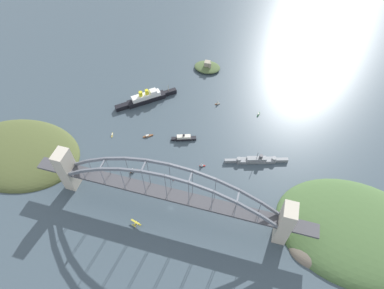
{
  "coord_description": "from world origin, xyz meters",
  "views": [
    {
      "loc": [
        62.89,
        -144.28,
        294.54
      ],
      "look_at": [
        0.0,
        79.81,
        8.0
      ],
      "focal_mm": 30.08,
      "sensor_mm": 36.0,
      "label": 1
    }
  ],
  "objects_px": {
    "ocean_liner": "(146,98)",
    "small_boat_0": "(112,135)",
    "small_boat_5": "(202,164)",
    "seaplane_taxiing_near_bridge": "(136,223)",
    "small_boat_3": "(132,170)",
    "small_boat_1": "(148,136)",
    "small_boat_4": "(218,102)",
    "harbor_arch_bridge": "(169,193)",
    "harbor_ferry_steamer": "(184,138)",
    "small_boat_2": "(259,114)",
    "fort_island_mid_harbor": "(207,67)",
    "channel_marker_buoy": "(174,179)",
    "naval_cruiser": "(257,160)"
  },
  "relations": [
    {
      "from": "small_boat_3",
      "to": "small_boat_5",
      "type": "distance_m",
      "value": 76.71
    },
    {
      "from": "small_boat_3",
      "to": "naval_cruiser",
      "type": "bearing_deg",
      "value": 21.25
    },
    {
      "from": "fort_island_mid_harbor",
      "to": "small_boat_2",
      "type": "bearing_deg",
      "value": -40.44
    },
    {
      "from": "harbor_ferry_steamer",
      "to": "small_boat_0",
      "type": "bearing_deg",
      "value": -168.59
    },
    {
      "from": "harbor_arch_bridge",
      "to": "harbor_ferry_steamer",
      "type": "distance_m",
      "value": 95.78
    },
    {
      "from": "small_boat_0",
      "to": "small_boat_3",
      "type": "xyz_separation_m",
      "value": [
        44.39,
        -42.53,
        3.08
      ]
    },
    {
      "from": "ocean_liner",
      "to": "small_boat_1",
      "type": "height_order",
      "value": "ocean_liner"
    },
    {
      "from": "small_boat_2",
      "to": "small_boat_4",
      "type": "distance_m",
      "value": 54.66
    },
    {
      "from": "small_boat_3",
      "to": "channel_marker_buoy",
      "type": "distance_m",
      "value": 46.75
    },
    {
      "from": "small_boat_0",
      "to": "small_boat_4",
      "type": "distance_m",
      "value": 141.28
    },
    {
      "from": "fort_island_mid_harbor",
      "to": "harbor_ferry_steamer",
      "type": "bearing_deg",
      "value": -87.59
    },
    {
      "from": "seaplane_taxiing_near_bridge",
      "to": "small_boat_5",
      "type": "relative_size",
      "value": 1.81
    },
    {
      "from": "small_boat_2",
      "to": "harbor_arch_bridge",
      "type": "bearing_deg",
      "value": -113.13
    },
    {
      "from": "fort_island_mid_harbor",
      "to": "ocean_liner",
      "type": "bearing_deg",
      "value": -124.59
    },
    {
      "from": "seaplane_taxiing_near_bridge",
      "to": "small_boat_2",
      "type": "bearing_deg",
      "value": 62.72
    },
    {
      "from": "harbor_arch_bridge",
      "to": "harbor_ferry_steamer",
      "type": "bearing_deg",
      "value": 98.19
    },
    {
      "from": "ocean_liner",
      "to": "small_boat_3",
      "type": "relative_size",
      "value": 8.71
    },
    {
      "from": "naval_cruiser",
      "to": "small_boat_1",
      "type": "height_order",
      "value": "naval_cruiser"
    },
    {
      "from": "seaplane_taxiing_near_bridge",
      "to": "small_boat_3",
      "type": "distance_m",
      "value": 63.59
    },
    {
      "from": "ocean_liner",
      "to": "seaplane_taxiing_near_bridge",
      "type": "xyz_separation_m",
      "value": [
        52.53,
        -167.17,
        -3.74
      ]
    },
    {
      "from": "seaplane_taxiing_near_bridge",
      "to": "small_boat_0",
      "type": "distance_m",
      "value": 122.91
    },
    {
      "from": "fort_island_mid_harbor",
      "to": "small_boat_0",
      "type": "bearing_deg",
      "value": -117.15
    },
    {
      "from": "seaplane_taxiing_near_bridge",
      "to": "small_boat_1",
      "type": "bearing_deg",
      "value": 104.8
    },
    {
      "from": "ocean_liner",
      "to": "small_boat_4",
      "type": "bearing_deg",
      "value": 12.4
    },
    {
      "from": "ocean_liner",
      "to": "naval_cruiser",
      "type": "bearing_deg",
      "value": -20.88
    },
    {
      "from": "ocean_liner",
      "to": "channel_marker_buoy",
      "type": "height_order",
      "value": "ocean_liner"
    },
    {
      "from": "small_boat_1",
      "to": "small_boat_4",
      "type": "xyz_separation_m",
      "value": [
        68.81,
        77.39,
        2.08
      ]
    },
    {
      "from": "ocean_liner",
      "to": "small_boat_2",
      "type": "relative_size",
      "value": 8.39
    },
    {
      "from": "ocean_liner",
      "to": "harbor_ferry_steamer",
      "type": "bearing_deg",
      "value": -36.7
    },
    {
      "from": "harbor_arch_bridge",
      "to": "small_boat_1",
      "type": "xyz_separation_m",
      "value": [
        -56.45,
        83.86,
        -28.06
      ]
    },
    {
      "from": "naval_cruiser",
      "to": "small_boat_5",
      "type": "distance_m",
      "value": 62.3
    },
    {
      "from": "channel_marker_buoy",
      "to": "ocean_liner",
      "type": "bearing_deg",
      "value": 123.81
    },
    {
      "from": "fort_island_mid_harbor",
      "to": "naval_cruiser",
      "type": "bearing_deg",
      "value": -57.45
    },
    {
      "from": "small_boat_3",
      "to": "small_boat_4",
      "type": "height_order",
      "value": "small_boat_3"
    },
    {
      "from": "small_boat_1",
      "to": "small_boat_3",
      "type": "distance_m",
      "value": 52.59
    },
    {
      "from": "ocean_liner",
      "to": "harbor_ferry_steamer",
      "type": "height_order",
      "value": "ocean_liner"
    },
    {
      "from": "ocean_liner",
      "to": "fort_island_mid_harbor",
      "type": "bearing_deg",
      "value": 55.41
    },
    {
      "from": "harbor_arch_bridge",
      "to": "seaplane_taxiing_near_bridge",
      "type": "relative_size",
      "value": 23.43
    },
    {
      "from": "small_boat_0",
      "to": "small_boat_5",
      "type": "distance_m",
      "value": 116.88
    },
    {
      "from": "fort_island_mid_harbor",
      "to": "small_boat_0",
      "type": "relative_size",
      "value": 4.98
    },
    {
      "from": "ocean_liner",
      "to": "small_boat_1",
      "type": "distance_m",
      "value": 61.92
    },
    {
      "from": "small_boat_2",
      "to": "small_boat_3",
      "type": "relative_size",
      "value": 1.04
    },
    {
      "from": "seaplane_taxiing_near_bridge",
      "to": "harbor_ferry_steamer",
      "type": "bearing_deg",
      "value": 83.08
    },
    {
      "from": "harbor_ferry_steamer",
      "to": "channel_marker_buoy",
      "type": "distance_m",
      "value": 58.43
    },
    {
      "from": "ocean_liner",
      "to": "small_boat_0",
      "type": "distance_m",
      "value": 69.81
    },
    {
      "from": "harbor_ferry_steamer",
      "to": "small_boat_4",
      "type": "relative_size",
      "value": 4.67
    },
    {
      "from": "ocean_liner",
      "to": "small_boat_3",
      "type": "distance_m",
      "value": 112.55
    },
    {
      "from": "ocean_liner",
      "to": "seaplane_taxiing_near_bridge",
      "type": "height_order",
      "value": "ocean_liner"
    },
    {
      "from": "ocean_liner",
      "to": "small_boat_3",
      "type": "xyz_separation_m",
      "value": [
        25.63,
        -109.58,
        -1.95
      ]
    },
    {
      "from": "harbor_ferry_steamer",
      "to": "fort_island_mid_harbor",
      "type": "bearing_deg",
      "value": 92.41
    }
  ]
}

